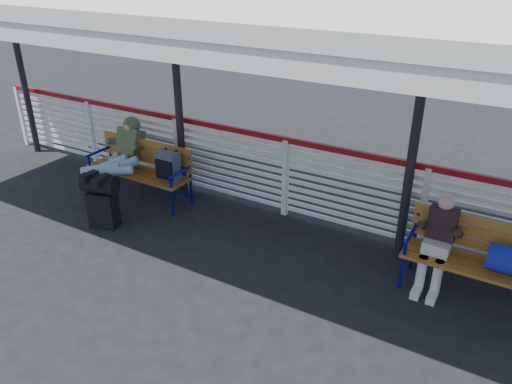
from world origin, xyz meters
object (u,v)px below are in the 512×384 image
Objects in this scene: luggage_stack at (102,199)px; traveler_man at (117,161)px; bench_right at (499,258)px; companion_person at (437,242)px; bench_left at (149,165)px.

luggage_stack is 0.50× the size of traveler_man.
companion_person reaches higher than bench_right.
luggage_stack is 0.46× the size of bench_left.
bench_right is at bearing -0.66° from bench_left.
luggage_stack is 1.04m from bench_left.
luggage_stack is 5.17m from bench_right.
bench_left is at bearing 179.34° from bench_right.
companion_person reaches higher than luggage_stack.
bench_left and bench_right have the same top height.
bench_right is at bearing 1.46° from companion_person.
bench_right is at bearing 3.05° from traveler_man.
bench_right is (5.08, 0.97, 0.13)m from luggage_stack.
bench_left is 5.09m from bench_right.
traveler_man is at bearing -134.14° from bench_left.
bench_left is at bearing 74.81° from luggage_stack.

